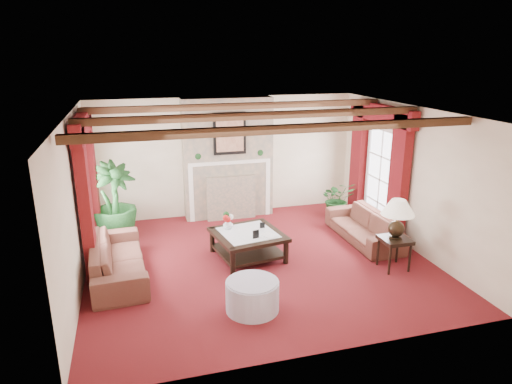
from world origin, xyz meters
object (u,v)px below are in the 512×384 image
object	(u,v)px
coffee_table	(248,245)
side_table	(394,253)
sofa_left	(117,253)
ottoman	(252,296)
sofa_right	(364,221)
potted_palm	(116,218)

from	to	relation	value
coffee_table	side_table	size ratio (longest dim) A/B	2.07
sofa_left	ottoman	world-z (taller)	sofa_left
sofa_left	coffee_table	world-z (taller)	sofa_left
side_table	sofa_right	bearing A→B (deg)	84.93
sofa_right	potted_palm	size ratio (longest dim) A/B	1.10
sofa_right	coffee_table	xyz separation A→B (m)	(-2.45, -0.18, -0.15)
sofa_left	potted_palm	size ratio (longest dim) A/B	1.22
sofa_left	coffee_table	size ratio (longest dim) A/B	1.87
coffee_table	ottoman	size ratio (longest dim) A/B	1.50
sofa_right	ottoman	distance (m)	3.45
side_table	potted_palm	bearing A→B (deg)	150.37
sofa_left	side_table	size ratio (longest dim) A/B	3.87
sofa_right	potted_palm	distance (m)	4.99
sofa_left	sofa_right	world-z (taller)	sofa_left
sofa_right	coffee_table	world-z (taller)	sofa_right
sofa_right	ottoman	bearing A→B (deg)	-56.62
sofa_right	side_table	bearing A→B (deg)	-5.89
sofa_left	ottoman	bearing A→B (deg)	-133.78
ottoman	coffee_table	bearing A→B (deg)	77.38
sofa_left	potted_palm	world-z (taller)	potted_palm
potted_palm	side_table	size ratio (longest dim) A/B	3.18
potted_palm	coffee_table	distance (m)	2.82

